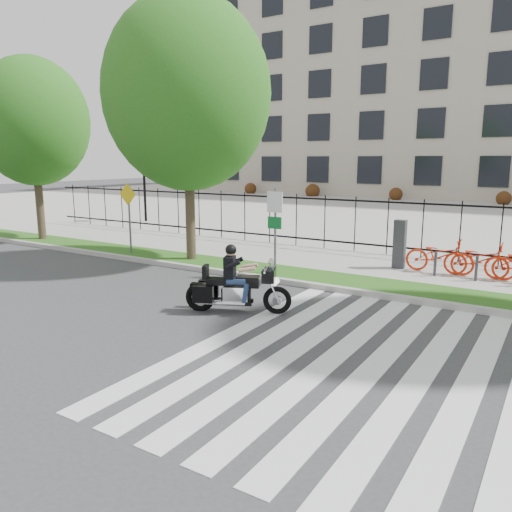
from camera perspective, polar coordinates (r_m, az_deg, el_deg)
The scene contains 14 objects.
ground at distance 11.60m, azimuth -11.64°, elevation -6.64°, with size 120.00×120.00×0.00m, color #353638.
curb at distance 14.68m, azimuth -0.54°, elevation -2.35°, with size 60.00×0.20×0.15m, color #A2A099.
grass_verge at distance 15.39m, azimuth 1.17°, elevation -1.72°, with size 60.00×1.50×0.15m, color #205314.
sidewalk at distance 17.53m, azimuth 5.39°, elevation -0.19°, with size 60.00×3.50×0.15m, color #A19D96.
plaza at distance 33.98m, azimuth 18.96°, elevation 4.67°, with size 80.00×34.00×0.10m, color #A19D96.
crosswalk_stripes at distance 9.12m, azimuth 11.35°, elevation -11.57°, with size 5.70×8.00×0.01m, color silver, non-canonical shape.
iron_fence at distance 18.92m, azimuth 7.86°, elevation 3.89°, with size 30.00×0.06×2.00m, color black, non-canonical shape.
office_building at distance 53.78m, azimuth 24.86°, elevation 17.01°, with size 60.00×21.90×20.15m.
lamp_post_left at distance 28.03m, azimuth -12.73°, elevation 10.24°, with size 1.06×0.70×4.25m.
street_tree_0 at distance 22.85m, azimuth -24.14°, elevation 13.80°, with size 4.49×4.49×7.39m.
street_tree_1 at distance 16.85m, azimuth -7.86°, elevation 17.89°, with size 5.37×5.37×8.45m.
sign_pole_regulatory at distance 14.53m, azimuth 2.18°, elevation 4.18°, with size 0.50×0.09×2.50m.
sign_pole_warning at distance 18.25m, azimuth -14.34°, elevation 5.26°, with size 0.78×0.09×2.49m.
motorcycle_rider at distance 11.41m, azimuth -2.17°, elevation -3.38°, with size 2.31×1.31×1.91m.
Camera 1 is at (7.73, -7.91, 3.48)m, focal length 35.00 mm.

